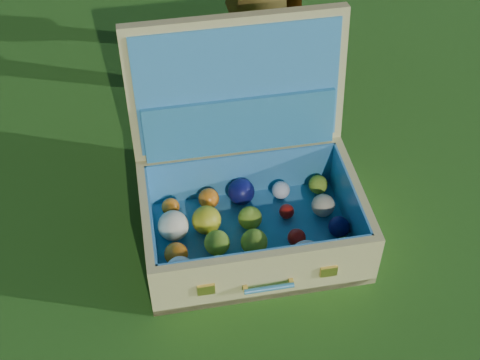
{
  "coord_description": "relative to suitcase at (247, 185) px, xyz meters",
  "views": [
    {
      "loc": [
        -0.48,
        -0.88,
        1.44
      ],
      "look_at": [
        0.08,
        0.24,
        0.17
      ],
      "focal_mm": 50.0,
      "sensor_mm": 36.0,
      "label": 1
    }
  ],
  "objects": [
    {
      "name": "suitcase",
      "position": [
        0.0,
        0.0,
        0.0
      ],
      "size": [
        0.69,
        0.62,
        0.56
      ],
      "rotation": [
        0.0,
        0.0,
        -0.29
      ],
      "color": "#D5C672",
      "rests_on": "ground"
    },
    {
      "name": "ground",
      "position": [
        -0.09,
        -0.23,
        -0.16
      ],
      "size": [
        60.0,
        60.0,
        0.0
      ],
      "primitive_type": "plane",
      "color": "#215114",
      "rests_on": "ground"
    }
  ]
}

